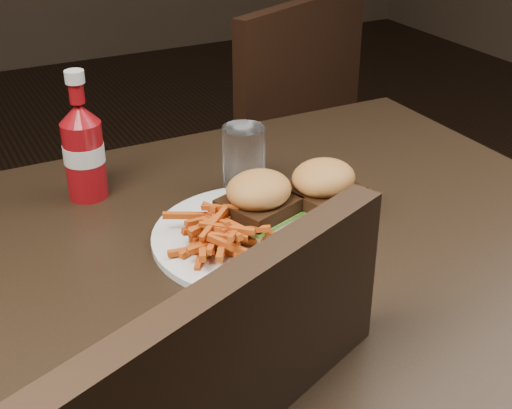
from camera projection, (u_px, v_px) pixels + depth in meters
name	position (u px, v px, depth m)	size (l,w,h in m)	color
dining_table	(201.00, 271.00, 0.95)	(1.20, 0.80, 0.04)	black
chair_far	(232.00, 184.00, 1.85)	(0.47, 0.47, 0.04)	black
plate	(259.00, 236.00, 0.98)	(0.30, 0.30, 0.01)	white
sandwich_half_a	(259.00, 221.00, 0.99)	(0.08, 0.08, 0.02)	beige
sandwich_half_b	(322.00, 209.00, 1.02)	(0.08, 0.08, 0.02)	#FCDEC0
fries_pile	(216.00, 229.00, 0.94)	(0.11, 0.11, 0.04)	#BA5F1F
ketchup_bottle	(85.00, 160.00, 1.07)	(0.06, 0.06, 0.12)	maroon
tumbler	(244.00, 159.00, 1.09)	(0.07, 0.07, 0.10)	white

